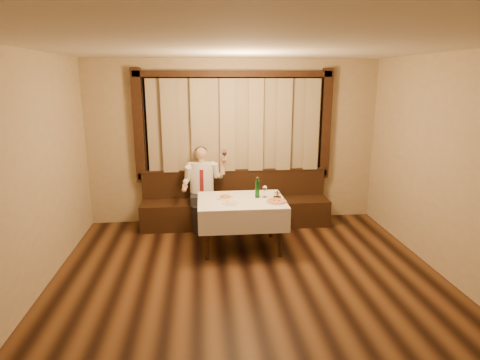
{
  "coord_description": "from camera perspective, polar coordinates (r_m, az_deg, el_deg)",
  "views": [
    {
      "loc": [
        -0.56,
        -3.88,
        2.47
      ],
      "look_at": [
        0.0,
        1.9,
        1.0
      ],
      "focal_mm": 30.0,
      "sensor_mm": 36.0,
      "label": 1
    }
  ],
  "objects": [
    {
      "name": "dining_table",
      "position": [
        5.9,
        0.19,
        -3.76
      ],
      "size": [
        1.27,
        0.97,
        0.76
      ],
      "color": "black",
      "rests_on": "ground"
    },
    {
      "name": "seated_man",
      "position": [
        6.73,
        -5.41,
        -0.2
      ],
      "size": [
        0.75,
        0.56,
        1.38
      ],
      "color": "black",
      "rests_on": "ground"
    },
    {
      "name": "banquette",
      "position": [
        6.97,
        -0.65,
        -3.84
      ],
      "size": [
        3.2,
        0.61,
        0.94
      ],
      "color": "black",
      "rests_on": "ground"
    },
    {
      "name": "green_bottle",
      "position": [
        5.94,
        2.48,
        -1.26
      ],
      "size": [
        0.07,
        0.07,
        0.31
      ],
      "rotation": [
        0.0,
        0.0,
        -0.41
      ],
      "color": "#11521A",
      "rests_on": "dining_table"
    },
    {
      "name": "cruet_caddy",
      "position": [
        5.92,
        5.31,
        -2.27
      ],
      "size": [
        0.12,
        0.09,
        0.12
      ],
      "rotation": [
        0.0,
        0.0,
        -0.34
      ],
      "color": "black",
      "rests_on": "dining_table"
    },
    {
      "name": "pasta_red",
      "position": [
        5.93,
        -2.11,
        -2.25
      ],
      "size": [
        0.27,
        0.27,
        0.09
      ],
      "rotation": [
        0.0,
        0.0,
        -0.07
      ],
      "color": "white",
      "rests_on": "dining_table"
    },
    {
      "name": "pizza",
      "position": [
        5.76,
        5.2,
        -3.03
      ],
      "size": [
        0.3,
        0.3,
        0.03
      ],
      "rotation": [
        0.0,
        0.0,
        -0.35
      ],
      "color": "white",
      "rests_on": "dining_table"
    },
    {
      "name": "table_wine_glass",
      "position": [
        5.95,
        3.55,
        -1.24
      ],
      "size": [
        0.07,
        0.07,
        0.18
      ],
      "rotation": [
        0.0,
        0.0,
        -0.25
      ],
      "color": "white",
      "rests_on": "dining_table"
    },
    {
      "name": "room",
      "position": [
        4.98,
        1.02,
        2.95
      ],
      "size": [
        5.01,
        6.01,
        2.81
      ],
      "color": "black",
      "rests_on": "ground"
    },
    {
      "name": "pasta_cream",
      "position": [
        5.69,
        -1.35,
        -3.0
      ],
      "size": [
        0.24,
        0.24,
        0.08
      ],
      "rotation": [
        0.0,
        0.0,
        0.11
      ],
      "color": "white",
      "rests_on": "dining_table"
    }
  ]
}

